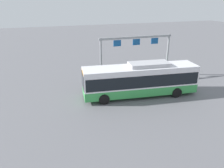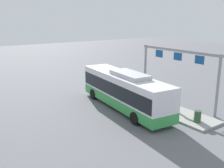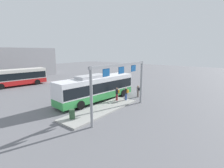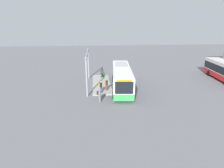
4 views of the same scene
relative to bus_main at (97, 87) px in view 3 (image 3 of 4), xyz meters
name	(u,v)px [view 3 (image 3 of 4)]	position (x,y,z in m)	size (l,w,h in m)	color
ground_plane	(97,100)	(0.01, 0.00, -1.81)	(120.00, 120.00, 0.00)	slate
platform_curb	(102,109)	(-2.32, -2.85, -1.73)	(10.00, 2.80, 0.16)	#9E9E99
bus_main	(97,87)	(0.00, 0.00, 0.00)	(11.60, 3.63, 3.46)	green
bus_background_left	(16,77)	(-2.37, 17.91, -0.04)	(10.25, 3.85, 3.10)	red
person_boarding	(138,91)	(4.81, -3.40, -0.92)	(0.44, 0.58, 1.67)	slate
person_waiting_near	(126,93)	(2.12, -3.14, -0.76)	(0.36, 0.54, 1.67)	#334C8C
person_waiting_mid	(117,94)	(1.25, -2.33, -0.76)	(0.54, 0.60, 1.67)	maroon
platform_sign_gantry	(121,78)	(-1.62, -4.93, 1.93)	(9.05, 0.24, 5.20)	gray
trash_bin	(72,114)	(-6.06, -2.46, -1.20)	(0.52, 0.52, 0.90)	#2D5133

